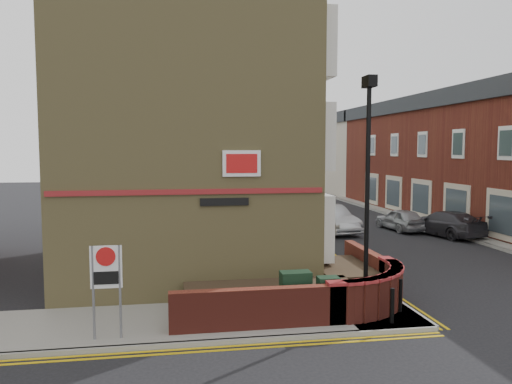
% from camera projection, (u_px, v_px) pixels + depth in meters
% --- Properties ---
extents(ground, '(120.00, 120.00, 0.00)m').
position_uv_depth(ground, '(320.00, 338.00, 11.98)').
color(ground, black).
rests_on(ground, ground).
extents(pavement_corner, '(13.00, 3.00, 0.12)m').
position_uv_depth(pavement_corner, '(173.00, 323.00, 12.88)').
color(pavement_corner, gray).
rests_on(pavement_corner, ground).
extents(pavement_main, '(2.00, 32.00, 0.12)m').
position_uv_depth(pavement_main, '(272.00, 228.00, 28.03)').
color(pavement_main, gray).
rests_on(pavement_main, ground).
extents(pavement_far, '(4.00, 40.00, 0.12)m').
position_uv_depth(pavement_far, '(483.00, 232.00, 26.86)').
color(pavement_far, gray).
rests_on(pavement_far, ground).
extents(kerb_side, '(13.00, 0.15, 0.12)m').
position_uv_depth(kerb_side, '(173.00, 345.00, 11.41)').
color(kerb_side, gray).
rests_on(kerb_side, ground).
extents(kerb_main_near, '(0.15, 32.00, 0.12)m').
position_uv_depth(kerb_main_near, '(290.00, 228.00, 28.19)').
color(kerb_main_near, gray).
rests_on(kerb_main_near, ground).
extents(kerb_main_far, '(0.15, 40.00, 0.12)m').
position_uv_depth(kerb_main_far, '(449.00, 233.00, 26.54)').
color(kerb_main_far, gray).
rests_on(kerb_main_far, ground).
extents(yellow_lines_side, '(13.00, 0.28, 0.01)m').
position_uv_depth(yellow_lines_side, '(173.00, 352.00, 11.17)').
color(yellow_lines_side, gold).
rests_on(yellow_lines_side, ground).
extents(yellow_lines_main, '(0.28, 32.00, 0.01)m').
position_uv_depth(yellow_lines_main, '(294.00, 229.00, 28.23)').
color(yellow_lines_main, gold).
rests_on(yellow_lines_main, ground).
extents(corner_building, '(8.95, 10.40, 13.60)m').
position_uv_depth(corner_building, '(188.00, 104.00, 18.84)').
color(corner_building, '#968650').
rests_on(corner_building, ground).
extents(garden_wall, '(6.80, 6.00, 1.20)m').
position_uv_depth(garden_wall, '(295.00, 306.00, 14.44)').
color(garden_wall, maroon).
rests_on(garden_wall, ground).
extents(lamppost, '(0.25, 0.50, 6.30)m').
position_uv_depth(lamppost, '(367.00, 194.00, 13.13)').
color(lamppost, black).
rests_on(lamppost, pavement_corner).
extents(utility_cabinet_large, '(0.80, 0.45, 1.20)m').
position_uv_depth(utility_cabinet_large, '(295.00, 294.00, 13.15)').
color(utility_cabinet_large, black).
rests_on(utility_cabinet_large, pavement_corner).
extents(utility_cabinet_small, '(0.55, 0.40, 1.10)m').
position_uv_depth(utility_cabinet_small, '(328.00, 298.00, 12.99)').
color(utility_cabinet_small, black).
rests_on(utility_cabinet_small, pavement_corner).
extents(bollard_near, '(0.11, 0.11, 0.90)m').
position_uv_depth(bollard_near, '(392.00, 306.00, 12.65)').
color(bollard_near, black).
rests_on(bollard_near, pavement_corner).
extents(bollard_far, '(0.11, 0.11, 0.90)m').
position_uv_depth(bollard_far, '(400.00, 295.00, 13.53)').
color(bollard_far, black).
rests_on(bollard_far, pavement_corner).
extents(zone_sign, '(0.72, 0.07, 2.20)m').
position_uv_depth(zone_sign, '(106.00, 274.00, 11.51)').
color(zone_sign, slate).
rests_on(zone_sign, pavement_corner).
extents(far_terrace, '(5.40, 30.40, 8.00)m').
position_uv_depth(far_terrace, '(468.00, 157.00, 30.69)').
color(far_terrace, maroon).
rests_on(far_terrace, ground).
extents(far_terrace_cream, '(5.40, 12.40, 8.00)m').
position_uv_depth(far_terrace_cream, '(350.00, 153.00, 51.33)').
color(far_terrace_cream, beige).
rests_on(far_terrace_cream, ground).
extents(tree_near, '(3.64, 3.65, 6.70)m').
position_uv_depth(tree_near, '(280.00, 145.00, 25.70)').
color(tree_near, '#382B1E').
rests_on(tree_near, pavement_main).
extents(tree_mid, '(4.03, 4.03, 7.42)m').
position_uv_depth(tree_mid, '(255.00, 139.00, 33.52)').
color(tree_mid, '#382B1E').
rests_on(tree_mid, pavement_main).
extents(tree_far, '(3.81, 3.81, 7.00)m').
position_uv_depth(tree_far, '(239.00, 144.00, 41.41)').
color(tree_far, '#382B1E').
rests_on(tree_far, pavement_main).
extents(traffic_light_assembly, '(0.20, 0.16, 4.20)m').
position_uv_depth(traffic_light_assembly, '(254.00, 172.00, 36.70)').
color(traffic_light_assembly, black).
rests_on(traffic_light_assembly, pavement_main).
extents(silver_car_near, '(2.28, 4.65, 1.47)m').
position_uv_depth(silver_car_near, '(330.00, 219.00, 27.14)').
color(silver_car_near, '#A7AAAE').
rests_on(silver_car_near, ground).
extents(red_car_main, '(3.28, 5.21, 1.34)m').
position_uv_depth(red_car_main, '(300.00, 217.00, 28.23)').
color(red_car_main, maroon).
rests_on(red_car_main, ground).
extents(grey_car_far, '(2.91, 4.88, 1.32)m').
position_uv_depth(grey_car_far, '(445.00, 223.00, 25.97)').
color(grey_car_far, '#302F34').
rests_on(grey_car_far, ground).
extents(silver_car_far, '(1.78, 3.73, 1.23)m').
position_uv_depth(silver_car_far, '(401.00, 219.00, 27.72)').
color(silver_car_far, '#979A9E').
rests_on(silver_car_far, ground).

